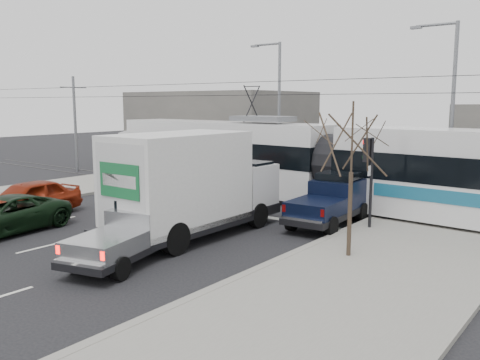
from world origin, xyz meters
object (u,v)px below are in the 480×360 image
Objects in this scene: street_lamp_near at (449,102)px; tram at (335,165)px; silver_pickup at (136,230)px; green_car at (3,215)px; box_truck at (191,186)px; traffic_signal at (369,163)px; red_car at (27,199)px; navy_pickup at (332,200)px; bare_tree at (352,144)px; street_lamp_far at (277,102)px.

tram is (-3.97, -4.19, -2.99)m from street_lamp_near.
green_car is (-6.61, -1.03, -0.22)m from silver_pickup.
silver_pickup is 3.34m from box_truck.
silver_pickup is (-4.53, -8.11, -1.80)m from traffic_signal.
tram is 14.36m from red_car.
traffic_signal is 14.89m from red_car.
box_truck reaches higher than navy_pickup.
bare_tree is at bearing 8.87° from box_truck.
green_car is (-12.26, -5.14, -3.07)m from bare_tree.
red_car is (-2.31, -16.57, -4.27)m from street_lamp_far.
red_car is at bearing -150.93° from navy_pickup.
silver_pickup is at bearing 1.63° from green_car.
box_truck is at bearing -134.91° from traffic_signal.
box_truck is (5.71, -14.46, -3.14)m from street_lamp_far.
navy_pickup is (1.51, -3.22, -1.07)m from tram.
street_lamp_near reaches higher than red_car.
box_truck is at bearing -99.39° from tram.
traffic_signal is 14.47m from street_lamp_far.
bare_tree is 4.28m from traffic_signal.
street_lamp_near is 11.67m from street_lamp_far.
box_truck reaches higher than red_car.
tram reaches higher than red_car.
green_car is at bearing -139.04° from navy_pickup.
box_truck reaches higher than green_car.
traffic_signal is 7.05m from box_truck.
bare_tree is at bearing -56.79° from tram.
street_lamp_far is at bearing 131.12° from bare_tree.
tram reaches higher than navy_pickup.
red_car is (-8.44, 1.05, -0.10)m from silver_pickup.
green_car is 1.06× the size of red_car.
street_lamp_far is (-11.50, 2.00, 0.00)m from street_lamp_near.
street_lamp_far is at bearing 76.39° from red_car.
red_car is at bearing -165.45° from box_truck.
tram is at bearing -133.47° from street_lamp_near.
street_lamp_far is at bearing 170.13° from street_lamp_near.
navy_pickup is (3.33, 5.06, -0.92)m from box_truck.
street_lamp_near reaches higher than bare_tree.
red_car is (-13.81, -14.57, -4.27)m from street_lamp_near.
street_lamp_far is at bearing 143.57° from tram.
red_car reaches higher than green_car.
street_lamp_near is 0.31× the size of tram.
silver_pickup is 8.71m from navy_pickup.
silver_pickup is at bearing -93.99° from tram.
street_lamp_near reaches higher than navy_pickup.
red_car is at bearing 158.23° from silver_pickup.
silver_pickup is at bearing -108.98° from street_lamp_near.
street_lamp_far is at bearing 81.34° from green_car.
traffic_signal is at bearing 105.76° from bare_tree.
red_car is at bearing -151.41° from traffic_signal.
red_car is (-11.36, -7.16, -0.21)m from navy_pickup.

